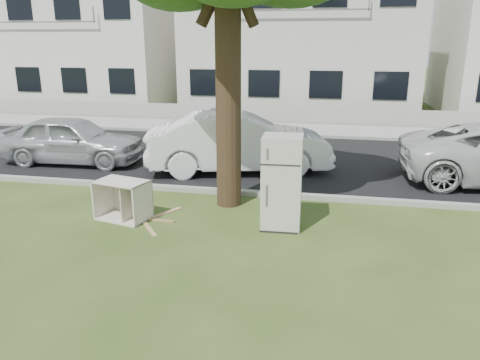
% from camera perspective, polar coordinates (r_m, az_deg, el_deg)
% --- Properties ---
extents(ground, '(120.00, 120.00, 0.00)m').
position_cam_1_polar(ground, '(8.70, -1.33, -6.99)').
color(ground, '#334819').
extents(road, '(120.00, 7.00, 0.01)m').
position_cam_1_polar(road, '(14.31, 3.88, 2.57)').
color(road, black).
rests_on(road, ground).
extents(kerb_near, '(120.00, 0.18, 0.12)m').
position_cam_1_polar(kerb_near, '(10.94, 1.45, -1.92)').
color(kerb_near, gray).
rests_on(kerb_near, ground).
extents(kerb_far, '(120.00, 0.18, 0.12)m').
position_cam_1_polar(kerb_far, '(17.76, 5.39, 5.30)').
color(kerb_far, gray).
rests_on(kerb_far, ground).
extents(sidewalk, '(120.00, 2.80, 0.01)m').
position_cam_1_polar(sidewalk, '(19.17, 5.85, 6.15)').
color(sidewalk, gray).
rests_on(sidewalk, ground).
extents(low_wall, '(120.00, 0.15, 0.70)m').
position_cam_1_polar(low_wall, '(20.69, 6.31, 7.88)').
color(low_wall, gray).
rests_on(low_wall, ground).
extents(townhouse_left, '(10.20, 8.16, 7.04)m').
position_cam_1_polar(townhouse_left, '(28.77, -18.04, 16.01)').
color(townhouse_left, silver).
rests_on(townhouse_left, ground).
extents(townhouse_center, '(11.22, 8.16, 7.44)m').
position_cam_1_polar(townhouse_center, '(25.33, 7.61, 17.11)').
color(townhouse_center, beige).
rests_on(townhouse_center, ground).
extents(fridge, '(0.77, 0.72, 1.80)m').
position_cam_1_polar(fridge, '(8.91, 5.12, -0.28)').
color(fridge, beige).
rests_on(fridge, ground).
extents(cabinet, '(1.16, 0.87, 0.80)m').
position_cam_1_polar(cabinet, '(9.73, -14.11, -2.36)').
color(cabinet, beige).
rests_on(cabinet, ground).
extents(plank_a, '(1.23, 0.18, 0.02)m').
position_cam_1_polar(plank_a, '(9.71, -11.40, -4.67)').
color(plank_a, olive).
rests_on(plank_a, ground).
extents(plank_b, '(0.55, 0.70, 0.02)m').
position_cam_1_polar(plank_b, '(9.22, -11.01, -5.82)').
color(plank_b, tan).
rests_on(plank_b, ground).
extents(plank_c, '(0.54, 0.83, 0.02)m').
position_cam_1_polar(plank_c, '(9.94, -9.24, -4.04)').
color(plank_c, tan).
rests_on(plank_c, ground).
extents(car_center, '(5.25, 2.96, 1.64)m').
position_cam_1_polar(car_center, '(12.80, -0.16, 4.65)').
color(car_center, white).
rests_on(car_center, ground).
extents(car_left, '(4.17, 1.81, 1.40)m').
position_cam_1_polar(car_left, '(14.54, -19.78, 4.65)').
color(car_left, '#A9ACB0').
rests_on(car_left, ground).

